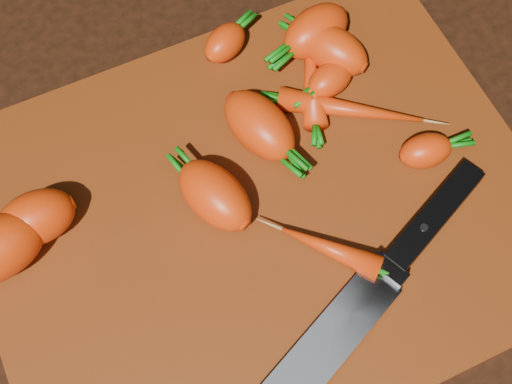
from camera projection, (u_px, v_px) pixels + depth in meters
name	position (u px, v px, depth m)	size (l,w,h in m)	color
ground	(261.00, 217.00, 0.66)	(2.00, 2.00, 0.01)	black
cutting_board	(261.00, 212.00, 0.65)	(0.50, 0.40, 0.01)	#5D280D
carrot_1	(36.00, 218.00, 0.61)	(0.07, 0.05, 0.05)	red
carrot_2	(259.00, 125.00, 0.65)	(0.08, 0.05, 0.05)	red
carrot_3	(215.00, 195.00, 0.62)	(0.08, 0.05, 0.05)	red
carrot_4	(316.00, 31.00, 0.69)	(0.07, 0.05, 0.05)	red
carrot_5	(225.00, 43.00, 0.70)	(0.05, 0.03, 0.03)	red
carrot_6	(333.00, 50.00, 0.69)	(0.07, 0.04, 0.04)	red
carrot_7	(311.00, 75.00, 0.69)	(0.11, 0.02, 0.02)	red
carrot_8	(351.00, 109.00, 0.67)	(0.14, 0.02, 0.02)	red
carrot_9	(330.00, 249.00, 0.61)	(0.09, 0.02, 0.02)	red
carrot_10	(426.00, 151.00, 0.65)	(0.05, 0.03, 0.03)	red
carrot_11	(330.00, 80.00, 0.68)	(0.05, 0.03, 0.03)	red
knife	(321.00, 352.00, 0.58)	(0.33, 0.17, 0.02)	gray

